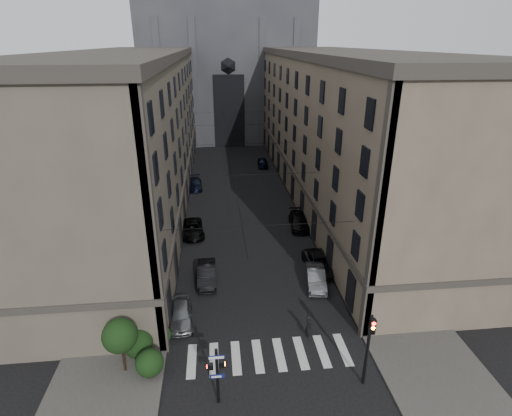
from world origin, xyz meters
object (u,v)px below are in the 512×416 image
object	(u,v)px
gothic_tower	(226,52)
car_right_far	(263,163)
traffic_light_right	(369,342)
car_right_midfar	(299,221)
car_left_near	(181,314)
pedestrian_signal_left	(217,372)
car_left_midnear	(207,274)
car_left_far	(195,184)
car_left_midfar	(192,229)
pedestrian	(308,326)
car_right_near	(316,278)
car_right_midnear	(319,263)

from	to	relation	value
gothic_tower	car_right_far	world-z (taller)	gothic_tower
traffic_light_right	car_right_far	bearing A→B (deg)	90.84
car_right_midfar	car_left_near	bearing A→B (deg)	-123.98
pedestrian_signal_left	car_right_far	distance (m)	48.46
car_left_midnear	car_left_far	xyz separation A→B (m)	(-1.91, 24.80, -0.07)
car_left_midfar	car_right_far	world-z (taller)	car_left_midfar
car_right_midfar	pedestrian	bearing A→B (deg)	-95.26
car_right_far	car_left_midfar	bearing A→B (deg)	-110.13
car_left_midnear	car_right_near	xyz separation A→B (m)	(9.54, -1.57, -0.03)
car_left_midfar	pedestrian	bearing A→B (deg)	-68.82
car_right_far	car_right_near	bearing A→B (deg)	-86.11
car_left_midnear	car_right_near	distance (m)	9.67
traffic_light_right	car_right_far	size ratio (longest dim) A/B	1.24
pedestrian_signal_left	car_left_far	bearing A→B (deg)	94.05
traffic_light_right	car_left_far	world-z (taller)	traffic_light_right
car_left_near	car_left_far	xyz separation A→B (m)	(0.00, 30.20, -0.03)
car_right_midnear	car_right_far	world-z (taller)	car_right_far
car_right_far	pedestrian	world-z (taller)	pedestrian
car_left_midfar	car_right_midfar	size ratio (longest dim) A/B	1.01
gothic_tower	car_left_far	bearing A→B (deg)	-99.90
pedestrian_signal_left	traffic_light_right	xyz separation A→B (m)	(9.11, 0.42, 0.97)
car_left_far	pedestrian_signal_left	bearing A→B (deg)	-90.22
pedestrian_signal_left	car_left_near	size ratio (longest dim) A/B	0.94
car_left_midfar	car_right_midfar	xyz separation A→B (m)	(12.15, 0.73, 0.02)
pedestrian_signal_left	traffic_light_right	world-z (taller)	traffic_light_right
gothic_tower	traffic_light_right	world-z (taller)	gothic_tower
car_right_near	car_right_far	world-z (taller)	car_right_near
car_left_near	car_right_midnear	world-z (taller)	car_left_near
gothic_tower	car_right_near	bearing A→B (deg)	-85.15
pedestrian_signal_left	car_right_near	size ratio (longest dim) A/B	0.89
car_left_far	car_right_near	size ratio (longest dim) A/B	1.07
gothic_tower	pedestrian_signal_left	world-z (taller)	gothic_tower
car_left_near	car_right_midfar	distance (m)	20.01
car_right_midfar	car_right_far	world-z (taller)	car_right_midfar
car_left_midfar	car_right_far	bearing A→B (deg)	60.51
car_right_midnear	traffic_light_right	bearing A→B (deg)	-95.55
car_left_far	pedestrian	xyz separation A→B (m)	(9.30, -32.86, 0.23)
gothic_tower	car_left_midfar	xyz separation A→B (m)	(-5.95, -50.76, -17.08)
pedestrian	car_right_near	bearing A→B (deg)	-28.26
traffic_light_right	car_right_near	distance (m)	11.42
gothic_tower	pedestrian_signal_left	size ratio (longest dim) A/B	14.50
car_right_midnear	car_right_far	size ratio (longest dim) A/B	1.19
gothic_tower	car_left_midnear	xyz separation A→B (m)	(-4.29, -60.34, -17.03)
pedestrian_signal_left	car_right_midnear	size ratio (longest dim) A/B	0.80
car_right_near	pedestrian	bearing A→B (deg)	-100.35
car_right_near	car_right_midnear	bearing A→B (deg)	77.44
car_right_midfar	car_right_far	size ratio (longest dim) A/B	1.22
car_left_near	car_right_far	xyz separation A→B (m)	(11.11, 39.97, -0.01)
car_right_midfar	pedestrian	world-z (taller)	pedestrian
car_right_midfar	car_right_far	bearing A→B (deg)	97.37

